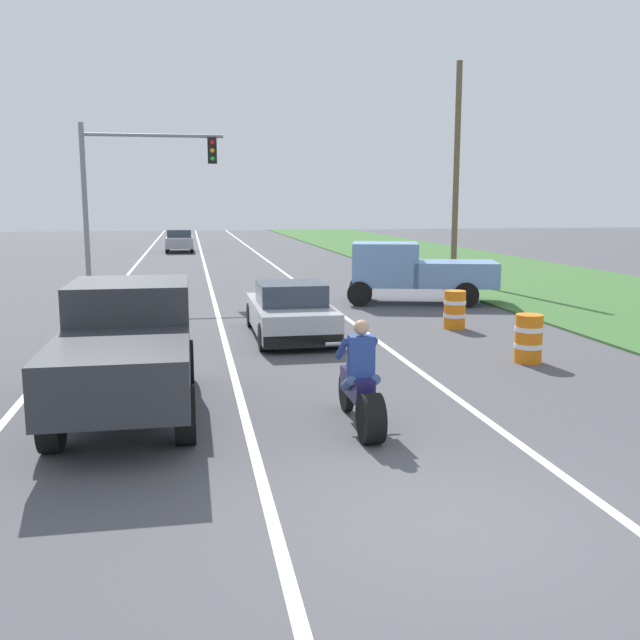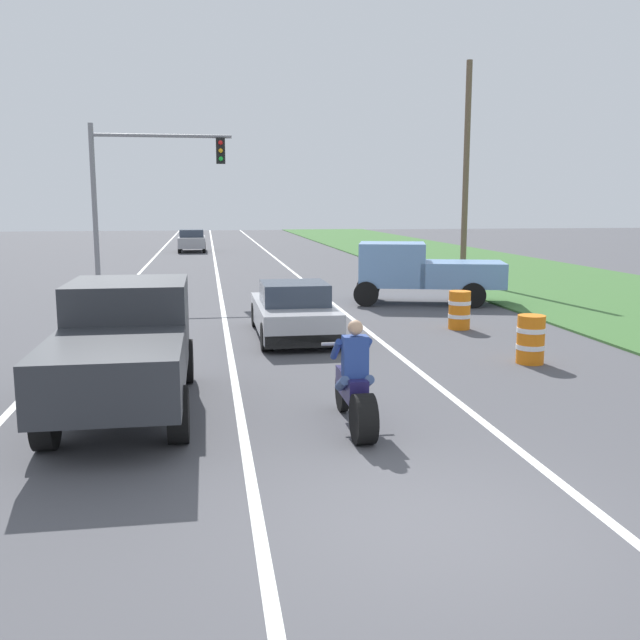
{
  "view_description": "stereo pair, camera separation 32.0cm",
  "coord_description": "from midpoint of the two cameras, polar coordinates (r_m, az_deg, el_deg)",
  "views": [
    {
      "loc": [
        -2.56,
        -6.42,
        3.26
      ],
      "look_at": [
        -0.09,
        6.96,
        1.0
      ],
      "focal_mm": 39.63,
      "sensor_mm": 36.0,
      "label": 1
    },
    {
      "loc": [
        -2.25,
        -6.48,
        3.26
      ],
      "look_at": [
        -0.09,
        6.96,
        1.0
      ],
      "focal_mm": 39.63,
      "sensor_mm": 36.0,
      "label": 2
    }
  ],
  "objects": [
    {
      "name": "pickup_truck_left_lane_dark_grey",
      "position": [
        11.37,
        -16.09,
        -1.87
      ],
      "size": [
        2.02,
        4.8,
        1.98
      ],
      "color": "#2D3035",
      "rests_on": "ground"
    },
    {
      "name": "construction_barrel_nearest",
      "position": [
        15.14,
        15.91,
        -1.43
      ],
      "size": [
        0.58,
        0.58,
        1.0
      ],
      "color": "orange",
      "rests_on": "ground"
    },
    {
      "name": "utility_pole_roadside",
      "position": [
        29.69,
        10.63,
        11.49
      ],
      "size": [
        0.24,
        0.24,
        8.82
      ],
      "primitive_type": "cylinder",
      "color": "brown",
      "rests_on": "ground"
    },
    {
      "name": "lane_stripe_centre_dashed",
      "position": [
        26.66,
        -9.08,
        2.3
      ],
      "size": [
        0.14,
        120.0,
        0.01
      ],
      "primitive_type": "cube",
      "color": "white",
      "rests_on": "ground"
    },
    {
      "name": "distant_car_far_ahead",
      "position": [
        48.67,
        -11.47,
        6.32
      ],
      "size": [
        1.8,
        4.0,
        1.5
      ],
      "color": "#99999E",
      "rests_on": "ground"
    },
    {
      "name": "grass_verge_right",
      "position": [
        30.25,
        17.9,
        2.85
      ],
      "size": [
        10.0,
        120.0,
        0.06
      ],
      "primitive_type": "cube",
      "color": "#3D6B33",
      "rests_on": "ground"
    },
    {
      "name": "lane_stripe_right_solid",
      "position": [
        26.98,
        -1.41,
        2.5
      ],
      "size": [
        0.14,
        120.0,
        0.01
      ],
      "primitive_type": "cube",
      "color": "white",
      "rests_on": "ground"
    },
    {
      "name": "pickup_truck_right_shoulder_light_blue",
      "position": [
        23.35,
        7.16,
        4.07
      ],
      "size": [
        5.14,
        3.14,
        1.98
      ],
      "color": "#6B93C6",
      "rests_on": "ground"
    },
    {
      "name": "traffic_light_mast_near",
      "position": [
        26.23,
        -15.49,
        10.76
      ],
      "size": [
        4.95,
        0.34,
        6.0
      ],
      "color": "gray",
      "rests_on": "ground"
    },
    {
      "name": "sports_car_silver",
      "position": [
        17.27,
        -2.94,
        0.66
      ],
      "size": [
        1.84,
        4.3,
        1.37
      ],
      "color": "#B7B7BC",
      "rests_on": "ground"
    },
    {
      "name": "construction_barrel_mid",
      "position": [
        18.79,
        10.34,
        0.84
      ],
      "size": [
        0.58,
        0.58,
        1.0
      ],
      "color": "orange",
      "rests_on": "ground"
    },
    {
      "name": "lane_stripe_left_solid",
      "position": [
        26.82,
        -16.8,
        2.05
      ],
      "size": [
        0.14,
        120.0,
        0.01
      ],
      "primitive_type": "cube",
      "color": "white",
      "rests_on": "ground"
    },
    {
      "name": "ground_plane",
      "position": [
        7.62,
        9.4,
        -16.05
      ],
      "size": [
        160.0,
        160.0,
        0.0
      ],
      "primitive_type": "plane",
      "color": "#4C4C51"
    },
    {
      "name": "motorcycle_with_rider",
      "position": [
        10.26,
        2.42,
        -5.65
      ],
      "size": [
        0.7,
        2.21,
        1.62
      ],
      "color": "black",
      "rests_on": "ground"
    }
  ]
}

